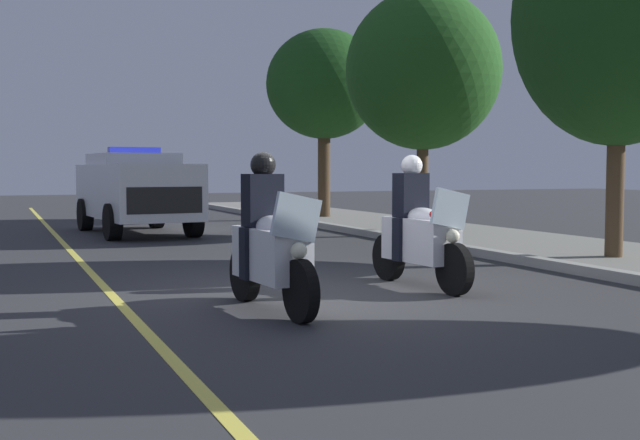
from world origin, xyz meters
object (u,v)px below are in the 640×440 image
Objects in this scene: tree_far_back at (423,71)px; tree_behind_suv at (324,85)px; police_suv at (136,189)px; police_motorcycle_lead_left at (270,247)px; tree_mid_block at (619,17)px; police_motorcycle_lead_right at (419,234)px.

tree_behind_suv is at bearing 178.81° from tree_far_back.
police_suv is 7.26m from tree_far_back.
police_suv is (-10.87, 0.37, 0.37)m from police_motorcycle_lead_left.
tree_behind_suv is at bearing -179.30° from tree_mid_block.
tree_mid_block reaches higher than tree_behind_suv.
tree_behind_suv reaches higher than police_suv.
police_suv is at bearing -144.82° from tree_mid_block.
tree_far_back is at bearing -177.29° from tree_mid_block.
tree_mid_block is at bearing 0.70° from tree_behind_suv.
police_suv is at bearing 178.06° from police_motorcycle_lead_left.
police_motorcycle_lead_right is 0.36× the size of tree_mid_block.
tree_behind_suv is at bearing 116.30° from police_suv.
police_motorcycle_lead_left is 1.00× the size of police_motorcycle_lead_right.
tree_far_back is at bearing 140.76° from police_motorcycle_lead_left.
tree_far_back is (-5.78, -0.27, -0.21)m from tree_mid_block.
tree_behind_suv is (-6.12, 0.13, 0.28)m from tree_far_back.
tree_far_back reaches higher than police_motorcycle_lead_left.
tree_mid_block reaches higher than police_motorcycle_lead_left.
tree_behind_suv is at bearing 155.00° from police_motorcycle_lead_left.
tree_mid_block is at bearing 106.80° from police_motorcycle_lead_left.
police_suv reaches higher than police_motorcycle_lead_left.
police_motorcycle_lead_left is at bearing -25.00° from tree_behind_suv.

